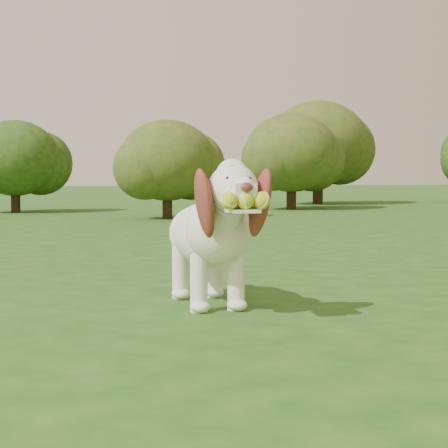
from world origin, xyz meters
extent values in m
plane|color=#194915|center=(0.00, 0.00, 0.00)|extent=(80.00, 80.00, 0.00)
ellipsoid|color=white|center=(0.56, 0.11, 0.33)|extent=(0.31, 0.58, 0.30)
ellipsoid|color=white|center=(0.56, -0.10, 0.36)|extent=(0.30, 0.30, 0.29)
ellipsoid|color=white|center=(0.55, 0.31, 0.32)|extent=(0.27, 0.27, 0.27)
cylinder|color=white|center=(0.57, -0.22, 0.44)|extent=(0.16, 0.24, 0.23)
sphere|color=white|center=(0.57, -0.33, 0.55)|extent=(0.21, 0.21, 0.21)
sphere|color=white|center=(0.57, -0.31, 0.61)|extent=(0.14, 0.14, 0.13)
cube|color=white|center=(0.57, -0.44, 0.55)|extent=(0.09, 0.12, 0.06)
ellipsoid|color=#592D28|center=(0.58, -0.51, 0.56)|extent=(0.05, 0.03, 0.04)
cube|color=white|center=(0.57, -0.46, 0.46)|extent=(0.12, 0.13, 0.01)
ellipsoid|color=brown|center=(0.45, -0.32, 0.49)|extent=(0.12, 0.20, 0.32)
ellipsoid|color=brown|center=(0.69, -0.32, 0.49)|extent=(0.12, 0.19, 0.32)
cylinder|color=white|center=(0.55, 0.43, 0.35)|extent=(0.06, 0.15, 0.11)
cylinder|color=white|center=(0.48, -0.09, 0.13)|extent=(0.08, 0.08, 0.26)
cylinder|color=white|center=(0.65, -0.08, 0.13)|extent=(0.08, 0.08, 0.26)
cylinder|color=white|center=(0.47, 0.29, 0.13)|extent=(0.08, 0.08, 0.26)
cylinder|color=white|center=(0.64, 0.29, 0.13)|extent=(0.08, 0.08, 0.26)
sphere|color=#ABCA20|center=(0.51, -0.49, 0.51)|extent=(0.07, 0.07, 0.07)
sphere|color=#ABCA20|center=(0.58, -0.49, 0.51)|extent=(0.07, 0.07, 0.07)
sphere|color=#ABCA20|center=(0.64, -0.49, 0.51)|extent=(0.07, 0.07, 0.07)
cylinder|color=#382314|center=(1.63, 7.04, 0.22)|extent=(0.14, 0.14, 0.44)
ellipsoid|color=#183E13|center=(1.63, 7.04, 0.82)|extent=(1.33, 1.33, 1.13)
cylinder|color=#382314|center=(4.27, 9.29, 0.27)|extent=(0.17, 0.17, 0.55)
ellipsoid|color=#183E13|center=(4.27, 9.29, 1.01)|extent=(1.65, 1.65, 1.40)
cylinder|color=#382314|center=(-0.47, 9.36, 0.24)|extent=(0.15, 0.15, 0.48)
ellipsoid|color=#183E13|center=(-0.47, 9.36, 0.89)|extent=(1.45, 1.45, 1.23)
cylinder|color=#382314|center=(5.65, 11.48, 0.35)|extent=(0.22, 0.22, 0.70)
ellipsoid|color=#183E13|center=(5.65, 11.48, 1.28)|extent=(2.09, 2.09, 1.78)
camera|label=1|loc=(-0.24, -3.29, 0.60)|focal=60.00mm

